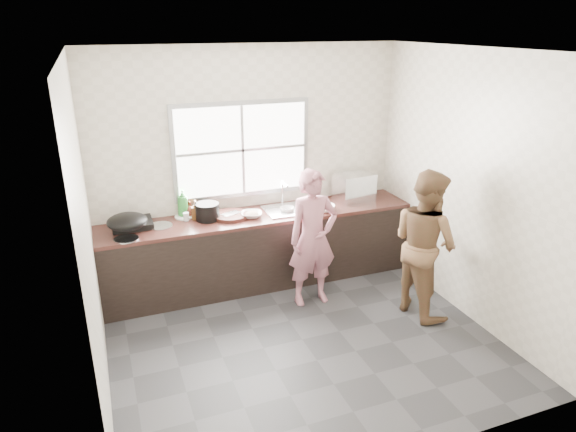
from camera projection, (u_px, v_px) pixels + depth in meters
name	position (u px, v px, depth m)	size (l,w,h in m)	color
floor	(302.00, 340.00, 5.02)	(3.60, 3.20, 0.01)	#2C2C2F
ceiling	(306.00, 50.00, 4.06)	(3.60, 3.20, 0.01)	silver
wall_back	(250.00, 166.00, 5.94)	(3.60, 0.01, 2.70)	beige
wall_left	(87.00, 239.00, 3.93)	(0.01, 3.20, 2.70)	silver
wall_right	(470.00, 188.00, 5.14)	(0.01, 3.20, 2.70)	beige
wall_front	(405.00, 294.00, 3.14)	(3.60, 0.01, 2.70)	beige
cabinet	(260.00, 250.00, 6.00)	(3.60, 0.62, 0.82)	black
countertop	(260.00, 216.00, 5.85)	(3.60, 0.64, 0.04)	#381C17
sink	(288.00, 210.00, 5.95)	(0.55, 0.45, 0.02)	silver
faucet	(282.00, 193.00, 6.08)	(0.02, 0.02, 0.30)	silver
window_frame	(242.00, 150.00, 5.82)	(1.60, 0.05, 1.10)	#9EA0A5
window_glazing	(243.00, 150.00, 5.80)	(1.50, 0.01, 1.00)	white
woman	(313.00, 242.00, 5.48)	(0.51, 0.34, 1.41)	#A76472
person_side	(425.00, 243.00, 5.27)	(0.76, 0.59, 1.56)	brown
cutting_board	(230.00, 215.00, 5.74)	(0.41, 0.41, 0.04)	#321813
cleaver	(231.00, 213.00, 5.73)	(0.21, 0.10, 0.01)	silver
bowl_mince	(252.00, 215.00, 5.74)	(0.23, 0.23, 0.06)	silver
bowl_crabs	(325.00, 208.00, 5.93)	(0.19, 0.19, 0.06)	white
bowl_held	(287.00, 209.00, 5.91)	(0.21, 0.21, 0.07)	silver
black_pot	(207.00, 212.00, 5.64)	(0.26, 0.26, 0.19)	black
plate_food	(184.00, 217.00, 5.74)	(0.21, 0.21, 0.02)	white
bottle_green	(183.00, 203.00, 5.71)	(0.13, 0.13, 0.33)	#297F30
bottle_brown_tall	(196.00, 210.00, 5.66)	(0.09, 0.09, 0.20)	#4B2C12
bottle_brown_short	(190.00, 209.00, 5.76)	(0.12, 0.12, 0.16)	#451A11
glass_jar	(186.00, 217.00, 5.64)	(0.06, 0.06, 0.09)	white
burner	(132.00, 223.00, 5.50)	(0.42, 0.42, 0.06)	black
wok	(127.00, 221.00, 5.25)	(0.41, 0.41, 0.16)	black
dish_rack	(354.00, 187.00, 6.24)	(0.45, 0.31, 0.33)	silver
pot_lid_left	(126.00, 239.00, 5.16)	(0.25, 0.25, 0.01)	silver
pot_lid_right	(160.00, 226.00, 5.49)	(0.26, 0.26, 0.01)	silver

